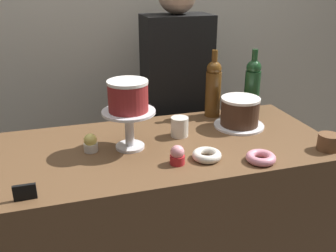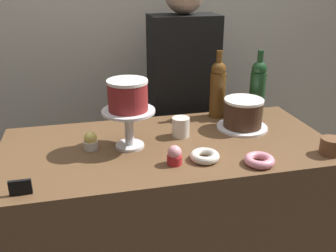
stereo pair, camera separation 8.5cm
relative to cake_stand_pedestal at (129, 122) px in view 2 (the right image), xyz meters
name	(u,v)px [view 2 (the right image)]	position (x,y,z in m)	size (l,w,h in m)	color
back_wall	(133,27)	(0.16, 0.89, 0.25)	(6.00, 0.05, 2.60)	#BCB7A8
display_counter	(168,236)	(0.16, -0.01, -0.58)	(1.36, 0.65, 0.94)	brown
cake_stand_pedestal	(129,122)	(0.00, 0.00, 0.00)	(0.21, 0.21, 0.16)	silver
white_layer_cake	(128,95)	(0.00, 0.00, 0.11)	(0.16, 0.16, 0.12)	maroon
silver_serving_platter	(242,127)	(0.53, 0.08, -0.10)	(0.23, 0.23, 0.01)	white
chocolate_round_cake	(243,113)	(0.53, 0.08, -0.03)	(0.18, 0.18, 0.13)	#3D2619
wine_bottle_green	(258,88)	(0.66, 0.22, 0.04)	(0.08, 0.08, 0.33)	#193D1E
wine_bottle_amber	(218,88)	(0.47, 0.25, 0.04)	(0.08, 0.08, 0.33)	#5B3814
cupcake_lemon	(91,141)	(-0.16, 0.01, -0.07)	(0.06, 0.06, 0.07)	white
cupcake_strawberry	(174,156)	(0.14, -0.19, -0.07)	(0.06, 0.06, 0.07)	red
donut_sugar	(205,156)	(0.26, -0.18, -0.09)	(0.11, 0.11, 0.03)	silver
donut_pink	(259,160)	(0.45, -0.26, -0.09)	(0.11, 0.11, 0.03)	pink
cookie_stack	(331,146)	(0.75, -0.25, -0.07)	(0.08, 0.08, 0.07)	brown
price_sign_chalkboard	(20,187)	(-0.39, -0.28, -0.08)	(0.07, 0.01, 0.05)	black
coffee_cup_ceramic	(181,127)	(0.23, 0.06, -0.06)	(0.08, 0.08, 0.08)	silver
barista_figure	(182,117)	(0.37, 0.54, -0.21)	(0.36, 0.22, 1.60)	black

